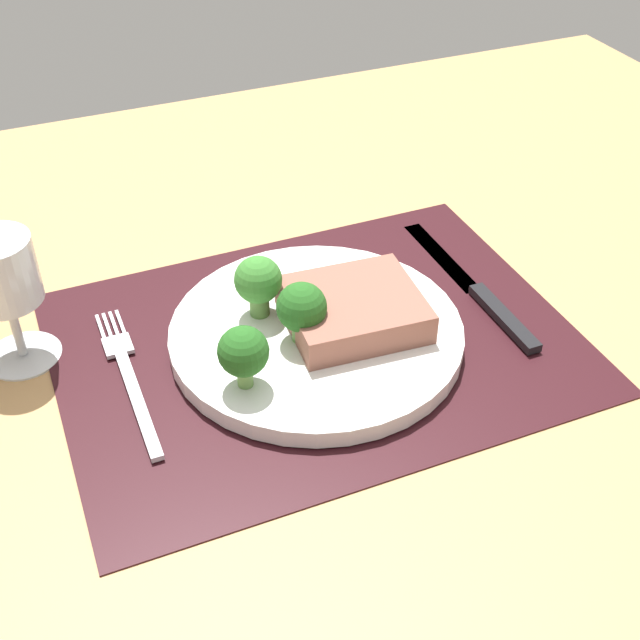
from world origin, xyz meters
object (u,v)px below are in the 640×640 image
steak (353,309)px  fork (129,377)px  plate (316,334)px  knife (478,291)px  wine_glass (2,280)px

steak → fork: 19.88cm
plate → knife: plate is taller
fork → wine_glass: (-7.76, 6.77, 7.58)cm
steak → wine_glass: (-27.34, 8.78, 4.83)cm
steak → wine_glass: size_ratio=0.95×
fork → wine_glass: size_ratio=1.61×
wine_glass → steak: bearing=-17.8°
steak → fork: (-19.59, 2.01, -2.75)cm
plate → wine_glass: size_ratio=2.15×
fork → plate: bearing=-5.8°
fork → knife: bearing=-2.3°
knife → wine_glass: size_ratio=1.93×
fork → steak: bearing=-6.7°
fork → knife: size_ratio=0.83×
fork → knife: (33.14, -0.89, 0.05)cm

